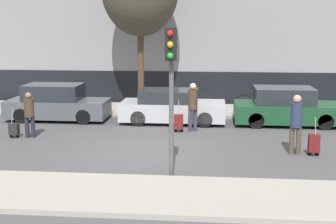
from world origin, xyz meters
name	(u,v)px	position (x,y,z in m)	size (l,w,h in m)	color
ground_plane	(144,153)	(0.00, 0.00, 0.00)	(80.00, 80.00, 0.00)	#4C4C4F
sidewalk_near	(120,194)	(0.00, -3.75, 0.06)	(28.00, 2.50, 0.12)	#A39E93
sidewalk_far	(166,110)	(0.00, 7.00, 0.06)	(28.00, 3.00, 0.12)	#A39E93
parked_car_0	(57,104)	(-4.30, 4.64, 0.68)	(4.12, 1.73, 1.48)	#4C5156
parked_car_1	(172,107)	(0.48, 4.56, 0.63)	(4.16, 1.79, 1.33)	#B7BABF
parked_car_2	(286,107)	(4.99, 4.62, 0.68)	(4.14, 1.87, 1.47)	#194728
pedestrian_left	(29,112)	(-4.25, 1.58, 0.90)	(0.35, 0.34, 1.59)	#23232D
trolley_left	(14,129)	(-4.78, 1.46, 0.32)	(0.34, 0.29, 1.06)	#262628
pedestrian_center	(193,104)	(1.38, 3.10, 1.03)	(0.34, 0.34, 1.80)	#383347
trolley_center	(179,122)	(0.87, 2.88, 0.38)	(0.34, 0.29, 1.19)	maroon
pedestrian_right	(296,121)	(4.61, 0.25, 1.05)	(0.35, 0.34, 1.83)	#4C4233
trolley_right	(314,143)	(5.15, 0.14, 0.39)	(0.34, 0.29, 1.20)	maroon
traffic_light	(171,73)	(1.05, -2.36, 2.73)	(0.28, 0.47, 3.83)	#515154
parked_bicycle	(255,102)	(4.00, 6.97, 0.49)	(1.77, 0.06, 0.96)	black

